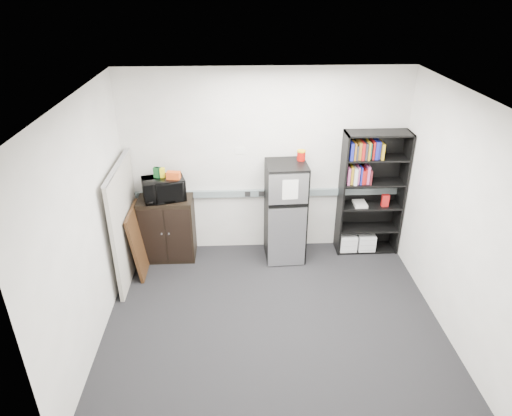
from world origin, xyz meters
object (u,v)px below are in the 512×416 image
Objects in this scene: refrigerator at (285,212)px; microwave at (164,189)px; bookshelf at (370,191)px; cubicle_partition at (125,222)px; cabinet at (168,228)px.

microwave is at bearing 174.98° from refrigerator.
refrigerator is (-1.23, -0.15, -0.24)m from bookshelf.
cubicle_partition is at bearing -173.96° from refrigerator.
refrigerator reaches higher than microwave.
cubicle_partition reaches higher than microwave.
microwave reaches higher than cabinet.
cubicle_partition reaches higher than cabinet.
bookshelf reaches higher than cubicle_partition.
bookshelf reaches higher than refrigerator.
bookshelf is 2.93m from microwave.
cabinet is at bearing -178.71° from bookshelf.
cubicle_partition is 1.10× the size of refrigerator.
cabinet is at bearing 41.04° from cubicle_partition.
cabinet is 1.72m from refrigerator.
refrigerator is (2.18, 0.34, -0.08)m from cubicle_partition.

